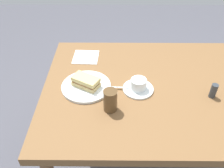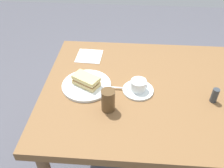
% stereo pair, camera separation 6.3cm
% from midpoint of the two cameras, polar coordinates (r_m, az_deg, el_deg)
% --- Properties ---
extents(ground_plane, '(6.00, 6.00, 0.00)m').
position_cam_midpoint_polar(ground_plane, '(1.83, 8.00, -18.84)').
color(ground_plane, '#4D4D55').
extents(dining_table, '(1.13, 0.89, 0.74)m').
position_cam_midpoint_polar(dining_table, '(1.32, 10.55, -3.64)').
color(dining_table, brown).
rests_on(dining_table, ground_plane).
extents(sandwich_plate, '(0.25, 0.25, 0.01)m').
position_cam_midpoint_polar(sandwich_plate, '(1.25, -4.65, -0.30)').
color(sandwich_plate, white).
rests_on(sandwich_plate, dining_table).
extents(sandwich_front, '(0.15, 0.13, 0.05)m').
position_cam_midpoint_polar(sandwich_front, '(1.22, -4.72, 0.80)').
color(sandwich_front, '#D3B973').
rests_on(sandwich_front, sandwich_plate).
extents(coffee_saucer, '(0.16, 0.16, 0.01)m').
position_cam_midpoint_polar(coffee_saucer, '(1.23, 7.68, -1.48)').
color(coffee_saucer, white).
rests_on(coffee_saucer, dining_table).
extents(coffee_cup, '(0.08, 0.09, 0.06)m').
position_cam_midpoint_polar(coffee_cup, '(1.20, 7.86, -0.21)').
color(coffee_cup, white).
rests_on(coffee_cup, coffee_saucer).
extents(spoon, '(0.10, 0.02, 0.01)m').
position_cam_midpoint_polar(spoon, '(1.22, 4.21, -0.96)').
color(spoon, silver).
rests_on(spoon, coffee_saucer).
extents(napkin, '(0.16, 0.16, 0.00)m').
position_cam_midpoint_polar(napkin, '(1.48, -4.22, 6.61)').
color(napkin, white).
rests_on(napkin, dining_table).
extents(salt_shaker, '(0.03, 0.03, 0.07)m').
position_cam_midpoint_polar(salt_shaker, '(1.25, 24.59, -2.51)').
color(salt_shaker, '#33383D').
rests_on(salt_shaker, dining_table).
extents(drinking_glass, '(0.06, 0.06, 0.11)m').
position_cam_midpoint_polar(drinking_glass, '(1.09, 0.72, -3.94)').
color(drinking_glass, brown).
rests_on(drinking_glass, dining_table).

